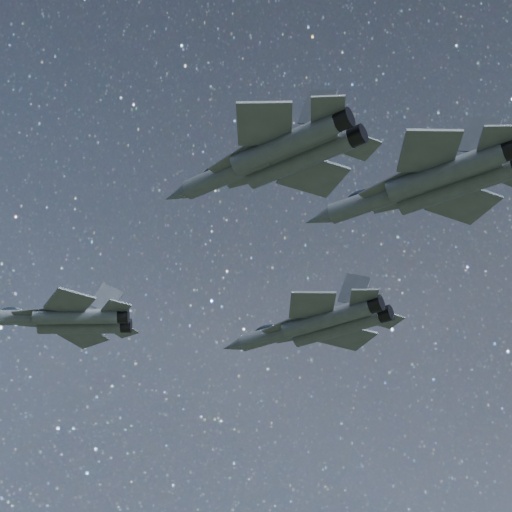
# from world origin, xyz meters

# --- Properties ---
(jet_lead) EXTENTS (16.91, 11.78, 4.25)m
(jet_lead) POSITION_xyz_m (-19.26, 6.86, 152.94)
(jet_lead) COLOR #383F46
(jet_left) EXTENTS (19.88, 13.11, 5.09)m
(jet_left) POSITION_xyz_m (4.53, 15.45, 155.18)
(jet_left) COLOR #383F46
(jet_right) EXTENTS (17.06, 11.17, 4.40)m
(jet_right) POSITION_xyz_m (3.94, -14.57, 152.57)
(jet_right) COLOR #383F46
(jet_slot) EXTENTS (20.03, 13.21, 5.13)m
(jet_slot) POSITION_xyz_m (15.62, -4.72, 156.49)
(jet_slot) COLOR #383F46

